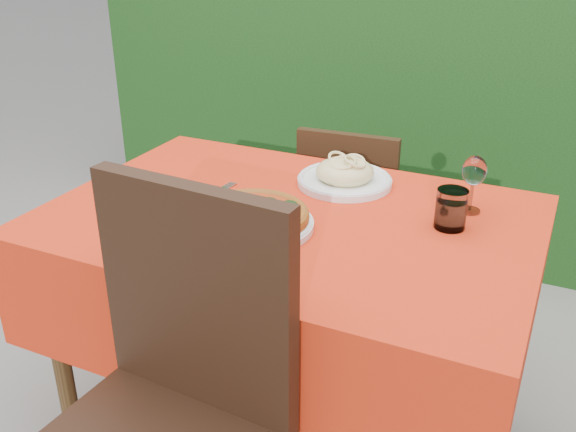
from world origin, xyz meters
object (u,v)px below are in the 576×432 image
at_px(chair_far, 351,214).
at_px(water_glass, 451,211).
at_px(fork, 210,196).
at_px(pasta_plate, 345,175).
at_px(pizza_plate, 251,218).
at_px(wine_glass, 474,173).
at_px(chair_near, 168,401).

bearing_deg(chair_far, water_glass, 124.63).
bearing_deg(fork, pasta_plate, 44.82).
height_order(chair_far, water_glass, water_glass).
bearing_deg(pizza_plate, wine_glass, 34.72).
bearing_deg(chair_far, chair_near, 88.67).
bearing_deg(water_glass, wine_glass, 77.01).
distance_m(pizza_plate, water_glass, 0.50).
distance_m(chair_far, pizza_plate, 0.84).
bearing_deg(pasta_plate, chair_near, -94.21).
relative_size(pasta_plate, fork, 1.33).
bearing_deg(chair_near, pizza_plate, 100.08).
bearing_deg(fork, pizza_plate, -25.46).
relative_size(chair_near, wine_glass, 6.45).
bearing_deg(wine_glass, chair_far, 136.86).
xyz_separation_m(pizza_plate, pasta_plate, (0.11, 0.37, 0.00)).
relative_size(chair_near, water_glass, 9.87).
bearing_deg(fork, chair_near, -61.20).
xyz_separation_m(pasta_plate, fork, (-0.30, -0.25, -0.02)).
xyz_separation_m(chair_near, water_glass, (0.40, 0.67, 0.22)).
height_order(chair_near, pasta_plate, chair_near).
bearing_deg(water_glass, pasta_plate, 155.40).
distance_m(chair_near, fork, 0.65).
distance_m(pizza_plate, fork, 0.23).
height_order(wine_glass, fork, wine_glass).
height_order(pasta_plate, fork, pasta_plate).
xyz_separation_m(chair_near, wine_glass, (0.42, 0.79, 0.28)).
xyz_separation_m(chair_near, chair_far, (-0.06, 1.24, -0.12)).
relative_size(pizza_plate, water_glass, 3.07).
distance_m(chair_near, water_glass, 0.81).
bearing_deg(water_glass, chair_near, -120.77).
relative_size(chair_far, pizza_plate, 2.54).
relative_size(chair_far, water_glass, 7.79).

